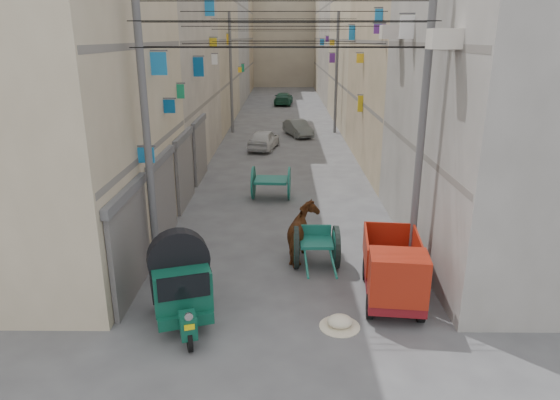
{
  "coord_description": "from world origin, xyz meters",
  "views": [
    {
      "loc": [
        -0.01,
        -6.93,
        6.45
      ],
      "look_at": [
        -0.1,
        6.5,
        2.04
      ],
      "focal_mm": 32.0,
      "sensor_mm": 36.0,
      "label": 1
    }
  ],
  "objects_px": {
    "feed_sack": "(340,321)",
    "distant_car_grey": "(298,128)",
    "mini_truck": "(394,276)",
    "horse": "(303,233)",
    "distant_car_white": "(264,139)",
    "second_cart": "(271,182)",
    "distant_car_green": "(283,99)",
    "auto_rickshaw": "(180,281)",
    "tonga_cart": "(316,246)"
  },
  "relations": [
    {
      "from": "distant_car_white",
      "to": "distant_car_grey",
      "type": "height_order",
      "value": "distant_car_white"
    },
    {
      "from": "auto_rickshaw",
      "to": "distant_car_grey",
      "type": "bearing_deg",
      "value": 63.92
    },
    {
      "from": "distant_car_white",
      "to": "distant_car_grey",
      "type": "bearing_deg",
      "value": -106.49
    },
    {
      "from": "feed_sack",
      "to": "distant_car_white",
      "type": "distance_m",
      "value": 19.49
    },
    {
      "from": "second_cart",
      "to": "distant_car_grey",
      "type": "relative_size",
      "value": 0.5
    },
    {
      "from": "distant_car_grey",
      "to": "feed_sack",
      "type": "bearing_deg",
      "value": -108.3
    },
    {
      "from": "second_cart",
      "to": "tonga_cart",
      "type": "bearing_deg",
      "value": -73.8
    },
    {
      "from": "distant_car_white",
      "to": "second_cart",
      "type": "bearing_deg",
      "value": 104.89
    },
    {
      "from": "mini_truck",
      "to": "auto_rickshaw",
      "type": "bearing_deg",
      "value": -165.66
    },
    {
      "from": "tonga_cart",
      "to": "second_cart",
      "type": "bearing_deg",
      "value": 102.1
    },
    {
      "from": "mini_truck",
      "to": "distant_car_grey",
      "type": "bearing_deg",
      "value": 100.79
    },
    {
      "from": "tonga_cart",
      "to": "mini_truck",
      "type": "height_order",
      "value": "mini_truck"
    },
    {
      "from": "feed_sack",
      "to": "distant_car_white",
      "type": "height_order",
      "value": "distant_car_white"
    },
    {
      "from": "tonga_cart",
      "to": "horse",
      "type": "height_order",
      "value": "horse"
    },
    {
      "from": "feed_sack",
      "to": "mini_truck",
      "type": "bearing_deg",
      "value": 34.92
    },
    {
      "from": "horse",
      "to": "tonga_cart",
      "type": "bearing_deg",
      "value": 128.61
    },
    {
      "from": "horse",
      "to": "auto_rickshaw",
      "type": "bearing_deg",
      "value": 56.82
    },
    {
      "from": "tonga_cart",
      "to": "distant_car_green",
      "type": "distance_m",
      "value": 36.7
    },
    {
      "from": "horse",
      "to": "distant_car_white",
      "type": "height_order",
      "value": "horse"
    },
    {
      "from": "second_cart",
      "to": "distant_car_green",
      "type": "xyz_separation_m",
      "value": [
        0.49,
        30.24,
        -0.14
      ]
    },
    {
      "from": "auto_rickshaw",
      "to": "second_cart",
      "type": "relative_size",
      "value": 1.57
    },
    {
      "from": "auto_rickshaw",
      "to": "tonga_cart",
      "type": "bearing_deg",
      "value": 23.34
    },
    {
      "from": "tonga_cart",
      "to": "horse",
      "type": "relative_size",
      "value": 1.44
    },
    {
      "from": "horse",
      "to": "distant_car_green",
      "type": "distance_m",
      "value": 36.11
    },
    {
      "from": "tonga_cart",
      "to": "second_cart",
      "type": "height_order",
      "value": "second_cart"
    },
    {
      "from": "auto_rickshaw",
      "to": "tonga_cart",
      "type": "height_order",
      "value": "auto_rickshaw"
    },
    {
      "from": "feed_sack",
      "to": "distant_car_green",
      "type": "relative_size",
      "value": 0.14
    },
    {
      "from": "tonga_cart",
      "to": "feed_sack",
      "type": "relative_size",
      "value": 4.68
    },
    {
      "from": "auto_rickshaw",
      "to": "distant_car_grey",
      "type": "height_order",
      "value": "auto_rickshaw"
    },
    {
      "from": "mini_truck",
      "to": "horse",
      "type": "height_order",
      "value": "mini_truck"
    },
    {
      "from": "tonga_cart",
      "to": "distant_car_white",
      "type": "xyz_separation_m",
      "value": [
        -2.13,
        16.12,
        -0.06
      ]
    },
    {
      "from": "auto_rickshaw",
      "to": "tonga_cart",
      "type": "distance_m",
      "value": 4.47
    },
    {
      "from": "distant_car_white",
      "to": "distant_car_green",
      "type": "relative_size",
      "value": 0.85
    },
    {
      "from": "feed_sack",
      "to": "distant_car_grey",
      "type": "distance_m",
      "value": 23.47
    },
    {
      "from": "distant_car_white",
      "to": "tonga_cart",
      "type": "bearing_deg",
      "value": 108.47
    },
    {
      "from": "feed_sack",
      "to": "distant_car_green",
      "type": "distance_m",
      "value": 39.91
    },
    {
      "from": "horse",
      "to": "distant_car_white",
      "type": "bearing_deg",
      "value": -76.22
    },
    {
      "from": "feed_sack",
      "to": "horse",
      "type": "height_order",
      "value": "horse"
    },
    {
      "from": "auto_rickshaw",
      "to": "mini_truck",
      "type": "relative_size",
      "value": 0.81
    },
    {
      "from": "tonga_cart",
      "to": "second_cart",
      "type": "xyz_separation_m",
      "value": [
        -1.46,
        6.44,
        0.08
      ]
    },
    {
      "from": "distant_car_white",
      "to": "distant_car_grey",
      "type": "distance_m",
      "value": 4.67
    },
    {
      "from": "second_cart",
      "to": "feed_sack",
      "type": "bearing_deg",
      "value": -75.86
    },
    {
      "from": "second_cart",
      "to": "distant_car_green",
      "type": "height_order",
      "value": "second_cart"
    },
    {
      "from": "auto_rickshaw",
      "to": "horse",
      "type": "bearing_deg",
      "value": 31.75
    },
    {
      "from": "feed_sack",
      "to": "distant_car_green",
      "type": "height_order",
      "value": "distant_car_green"
    },
    {
      "from": "feed_sack",
      "to": "distant_car_grey",
      "type": "bearing_deg",
      "value": 90.84
    },
    {
      "from": "horse",
      "to": "distant_car_green",
      "type": "bearing_deg",
      "value": -81.75
    },
    {
      "from": "auto_rickshaw",
      "to": "mini_truck",
      "type": "height_order",
      "value": "auto_rickshaw"
    },
    {
      "from": "mini_truck",
      "to": "feed_sack",
      "type": "xyz_separation_m",
      "value": [
        -1.42,
        -0.99,
        -0.67
      ]
    },
    {
      "from": "tonga_cart",
      "to": "second_cart",
      "type": "relative_size",
      "value": 1.7
    }
  ]
}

